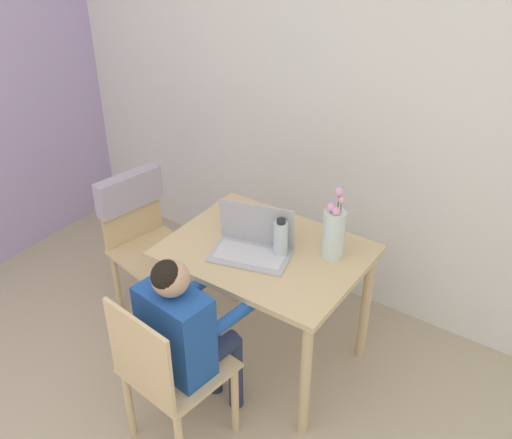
% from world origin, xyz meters
% --- Properties ---
extents(wall_back, '(6.40, 0.05, 2.50)m').
position_xyz_m(wall_back, '(0.00, 2.23, 1.25)').
color(wall_back, white).
rests_on(wall_back, ground_plane).
extents(dining_table, '(0.93, 0.71, 0.71)m').
position_xyz_m(dining_table, '(-0.29, 1.45, 0.60)').
color(dining_table, '#D6B784').
rests_on(dining_table, ground_plane).
extents(chair_occupied, '(0.45, 0.45, 0.83)m').
position_xyz_m(chair_occupied, '(-0.33, 0.76, 0.43)').
color(chair_occupied, '#D6B784').
rests_on(chair_occupied, ground_plane).
extents(chair_spare, '(0.50, 0.48, 0.84)m').
position_xyz_m(chair_spare, '(-1.12, 1.43, 0.57)').
color(chair_spare, '#D6B784').
rests_on(chair_spare, ground_plane).
extents(person_seated, '(0.37, 0.46, 1.00)m').
position_xyz_m(person_seated, '(-0.32, 0.88, 0.61)').
color(person_seated, '#1E4C9E').
rests_on(person_seated, ground_plane).
extents(laptop, '(0.42, 0.32, 0.23)m').
position_xyz_m(laptop, '(-0.33, 1.40, 0.76)').
color(laptop, '#B2B2B7').
rests_on(laptop, dining_table).
extents(flower_vase, '(0.10, 0.10, 0.36)m').
position_xyz_m(flower_vase, '(-0.00, 1.58, 0.85)').
color(flower_vase, silver).
rests_on(flower_vase, dining_table).
extents(water_bottle, '(0.07, 0.07, 0.20)m').
position_xyz_m(water_bottle, '(-0.20, 1.45, 0.80)').
color(water_bottle, silver).
rests_on(water_bottle, dining_table).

